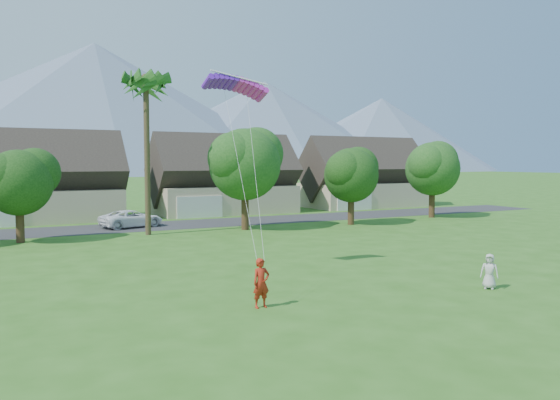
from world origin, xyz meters
TOP-DOWN VIEW (x-y plane):
  - ground at (0.00, 0.00)m, footprint 500.00×500.00m
  - street at (0.00, 34.00)m, footprint 90.00×7.00m
  - kite_flyer at (-3.29, 5.21)m, footprint 0.73×0.50m
  - watcher at (7.12, 3.40)m, footprint 0.87×0.91m
  - parked_car at (-2.09, 34.00)m, footprint 5.90×3.87m
  - mountain_ridge at (10.40, 260.00)m, footprint 540.00×240.00m
  - houses_row at (0.49, 42.99)m, footprint 72.75×8.19m
  - tree_row at (-1.14, 27.92)m, footprint 62.27×6.67m
  - fan_palm at (-2.00, 28.50)m, footprint 3.00×3.00m
  - parafoil_kite at (-1.52, 11.92)m, footprint 3.21×1.03m

SIDE VIEW (x-z plane):
  - ground at x=0.00m, z-range 0.00..0.00m
  - street at x=0.00m, z-range 0.00..0.01m
  - parked_car at x=-2.09m, z-range 0.00..1.51m
  - watcher at x=7.12m, z-range 0.00..1.58m
  - kite_flyer at x=-3.29m, z-range 0.00..1.94m
  - houses_row at x=0.49m, z-range -0.99..7.87m
  - tree_row at x=-1.14m, z-range 0.66..9.11m
  - parafoil_kite at x=-1.52m, z-range 9.32..9.82m
  - fan_palm at x=-2.00m, z-range 4.90..18.70m
  - mountain_ridge at x=10.40m, z-range -5.93..64.07m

